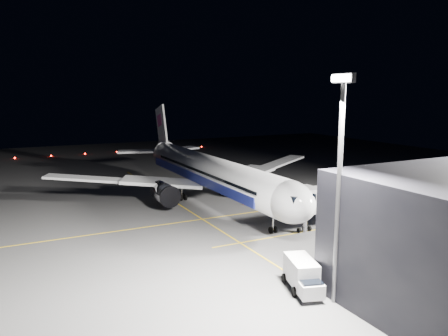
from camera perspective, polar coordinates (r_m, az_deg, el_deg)
The scene contains 13 objects.
ground at distance 78.48m, azimuth -1.80°, elevation -4.29°, with size 200.00×200.00×0.00m, color #4C4C4F.
guide_line_main at distance 69.84m, azimuth 1.68°, elevation -6.07°, with size 0.25×80.00×0.01m, color gold.
guide_line_cross at distance 76.23m, azimuth -5.91°, elevation -4.76°, with size 70.00×0.25×0.01m, color gold.
guide_line_side at distance 65.90m, azimuth 14.50°, elevation -7.36°, with size 0.25×40.00×0.01m, color gold.
airliner at distance 78.35m, azimuth -2.15°, elevation -0.46°, with size 61.48×54.22×16.64m.
jet_bridge at distance 70.22m, azimuth 19.62°, elevation -2.71°, with size 3.60×34.40×6.30m.
floodlight_mast_south at distance 39.57m, azimuth 14.86°, elevation -0.29°, with size 2.40×0.67×20.70m.
taxiway_lights at distance 145.89m, azimuth -13.81°, elevation 2.06°, with size 0.44×60.44×0.44m.
service_truck at distance 44.30m, azimuth 10.28°, elevation -13.58°, with size 6.33×4.00×3.03m.
baggage_tug at distance 90.66m, azimuth 0.06°, elevation -1.85°, with size 2.83×2.50×1.74m.
safety_cone_a at distance 86.33m, azimuth 2.24°, elevation -2.76°, with size 0.46×0.46×0.68m, color #DD5309.
safety_cone_b at distance 75.73m, azimuth 2.60°, elevation -4.56°, with size 0.45×0.45×0.68m, color #DD5309.
safety_cone_c at distance 90.30m, azimuth 4.58°, elevation -2.25°, with size 0.42×0.42×0.63m, color #DD5309.
Camera 1 is at (69.08, -32.00, 19.05)m, focal length 35.00 mm.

